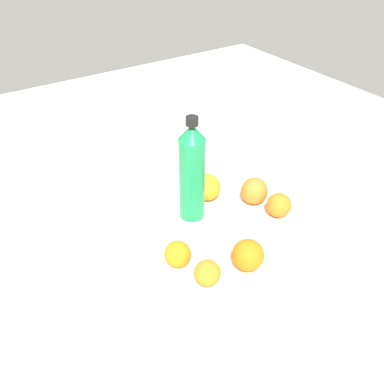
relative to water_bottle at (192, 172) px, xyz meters
The scene contains 9 objects.
ground_plane 0.15m from the water_bottle, 67.36° to the left, with size 2.40×2.40×0.00m, color silver.
water_bottle is the anchor object (origin of this frame).
orange_0 0.14m from the water_bottle, 63.28° to the right, with size 0.08×0.08×0.08m, color orange.
orange_1 0.28m from the water_bottle, 154.59° to the left, with size 0.06×0.06×0.06m, color orange.
orange_2 0.27m from the water_bottle, 123.74° to the right, with size 0.07×0.07×0.07m, color orange.
orange_3 0.27m from the water_bottle, behind, with size 0.08×0.08×0.08m, color orange.
orange_4 0.22m from the water_bottle, 105.28° to the right, with size 0.08×0.08×0.08m, color orange.
orange_5 0.23m from the water_bottle, 136.25° to the left, with size 0.07×0.07×0.07m, color orange.
folded_napkin 0.34m from the water_bottle, 91.89° to the left, with size 0.14×0.16×0.01m, color white.
Camera 1 is at (-0.76, 0.47, 0.74)m, focal length 37.97 mm.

